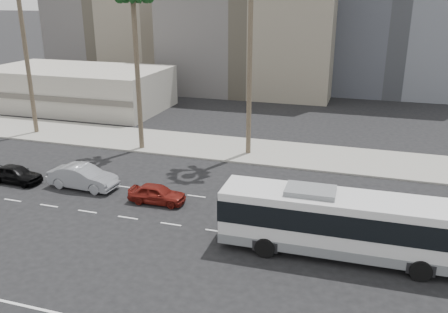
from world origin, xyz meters
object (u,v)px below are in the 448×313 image
at_px(car_a, 157,194).
at_px(car_c, 16,174).
at_px(city_bus, 340,222).
at_px(car_b, 83,177).

relative_size(car_a, car_c, 0.96).
distance_m(car_a, car_c, 11.83).
height_order(car_a, car_c, car_c).
distance_m(city_bus, car_b, 19.16).
bearing_deg(car_b, car_c, 99.25).
bearing_deg(car_c, car_b, -81.05).
xyz_separation_m(car_b, car_c, (-5.50, -0.64, -0.16)).
relative_size(city_bus, car_a, 3.29).
distance_m(car_a, car_b, 6.38).
bearing_deg(city_bus, car_b, 167.15).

